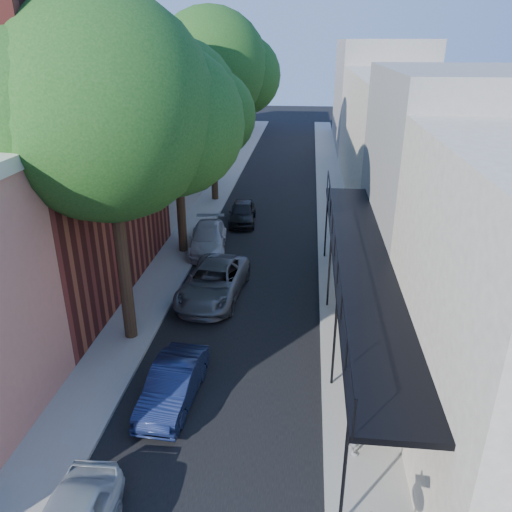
% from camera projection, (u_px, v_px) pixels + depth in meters
% --- Properties ---
extents(road_surface, '(6.00, 64.00, 0.01)m').
position_uv_depth(road_surface, '(275.00, 190.00, 35.95)').
color(road_surface, black).
rests_on(road_surface, ground).
extents(sidewalk_left, '(2.00, 64.00, 0.12)m').
position_uv_depth(sidewalk_left, '(220.00, 187.00, 36.31)').
color(sidewalk_left, gray).
rests_on(sidewalk_left, ground).
extents(sidewalk_right, '(2.00, 64.00, 0.12)m').
position_uv_depth(sidewalk_right, '(330.00, 190.00, 35.55)').
color(sidewalk_right, gray).
rests_on(sidewalk_right, ground).
extents(buildings_left, '(10.10, 59.10, 12.00)m').
position_uv_depth(buildings_left, '(137.00, 120.00, 33.74)').
color(buildings_left, tan).
rests_on(buildings_left, ground).
extents(buildings_right, '(9.80, 55.00, 10.00)m').
position_uv_depth(buildings_right, '(411.00, 131.00, 32.87)').
color(buildings_right, beige).
rests_on(buildings_right, ground).
extents(oak_near, '(7.48, 6.80, 11.42)m').
position_uv_depth(oak_near, '(123.00, 113.00, 15.13)').
color(oak_near, '#2F2113').
rests_on(oak_near, ground).
extents(oak_mid, '(6.60, 6.00, 10.20)m').
position_uv_depth(oak_mid, '(184.00, 108.00, 22.73)').
color(oak_mid, '#2F2113').
rests_on(oak_mid, ground).
extents(oak_far, '(7.70, 7.00, 11.90)m').
position_uv_depth(oak_far, '(219.00, 70.00, 30.49)').
color(oak_far, '#2F2113').
rests_on(oak_far, ground).
extents(parked_car_b, '(1.51, 3.73, 1.20)m').
position_uv_depth(parked_car_b, '(173.00, 384.00, 14.70)').
color(parked_car_b, '#131C3D').
rests_on(parked_car_b, ground).
extents(parked_car_c, '(2.71, 5.17, 1.39)m').
position_uv_depth(parked_car_c, '(213.00, 282.00, 20.68)').
color(parked_car_c, '#575A5F').
rests_on(parked_car_c, ground).
extents(parked_car_d, '(2.33, 4.59, 1.28)m').
position_uv_depth(parked_car_d, '(208.00, 238.00, 25.38)').
color(parked_car_d, '#B9B9BD').
rests_on(parked_car_d, ground).
extents(parked_car_e, '(1.75, 3.79, 1.26)m').
position_uv_depth(parked_car_e, '(242.00, 212.00, 29.24)').
color(parked_car_e, black).
rests_on(parked_car_e, ground).
extents(pedestrian, '(0.46, 0.67, 1.77)m').
position_uv_depth(pedestrian, '(356.00, 424.00, 12.62)').
color(pedestrian, slate).
rests_on(pedestrian, sidewalk_right).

